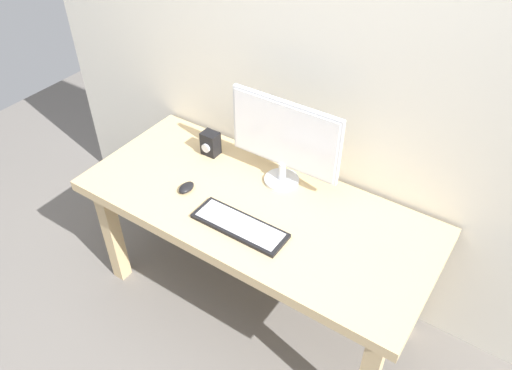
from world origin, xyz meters
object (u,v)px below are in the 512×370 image
Objects in this scene: mouse at (186,188)px; audio_controller at (210,144)px; monitor at (284,139)px; desk at (255,218)px; keyboard_primary at (240,226)px.

mouse is 0.73× the size of audio_controller.
monitor is at bearing 2.72° from audio_controller.
monitor is at bearing 86.35° from desk.
mouse is at bearing -163.12° from desk.
desk is 18.32× the size of mouse.
mouse reaches higher than desk.
desk is 0.20m from keyboard_primary.
monitor is 0.47m from audio_controller.
keyboard_primary is (0.03, -0.17, 0.10)m from desk.
audio_controller is (-0.42, 0.20, 0.16)m from desk.
audio_controller is (-0.09, 0.31, 0.05)m from mouse.
audio_controller is at bearing -177.28° from monitor.
keyboard_primary is (0.01, -0.39, -0.24)m from monitor.
desk is 0.49m from audio_controller.
keyboard_primary reaches higher than desk.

